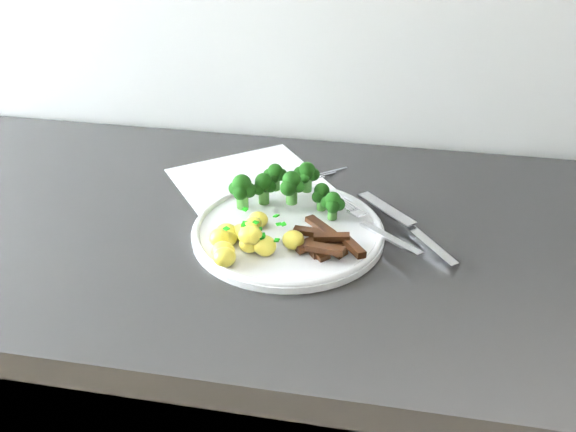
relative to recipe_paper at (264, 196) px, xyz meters
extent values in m
cube|color=white|center=(0.00, 0.00, 0.00)|extent=(0.35, 0.37, 0.00)
cube|color=slate|center=(0.06, 0.07, 0.00)|extent=(0.11, 0.09, 0.00)
cube|color=slate|center=(0.04, 0.05, 0.00)|extent=(0.11, 0.09, 0.00)
cube|color=slate|center=(0.03, 0.04, 0.00)|extent=(0.11, 0.08, 0.00)
cube|color=slate|center=(0.01, 0.02, 0.00)|extent=(0.10, 0.08, 0.00)
cylinder|color=white|center=(0.05, -0.10, 0.00)|extent=(0.26, 0.26, 0.01)
torus|color=white|center=(0.05, -0.10, 0.01)|extent=(0.25, 0.25, 0.01)
cylinder|color=#316422|center=(0.05, -0.04, 0.03)|extent=(0.02, 0.02, 0.02)
sphere|color=black|center=(0.06, -0.04, 0.05)|extent=(0.02, 0.02, 0.02)
sphere|color=black|center=(0.04, -0.04, 0.05)|extent=(0.02, 0.02, 0.02)
sphere|color=black|center=(0.05, -0.05, 0.05)|extent=(0.02, 0.02, 0.02)
sphere|color=black|center=(0.05, -0.04, 0.05)|extent=(0.03, 0.03, 0.03)
cylinder|color=#316422|center=(0.09, -0.04, 0.02)|extent=(0.01, 0.01, 0.02)
sphere|color=black|center=(0.10, -0.04, 0.03)|extent=(0.01, 0.01, 0.01)
sphere|color=black|center=(0.09, -0.03, 0.03)|extent=(0.02, 0.02, 0.02)
sphere|color=black|center=(0.09, -0.04, 0.03)|extent=(0.02, 0.02, 0.02)
sphere|color=black|center=(0.09, -0.04, 0.04)|extent=(0.02, 0.02, 0.02)
cylinder|color=#316422|center=(0.01, -0.03, 0.02)|extent=(0.02, 0.02, 0.02)
sphere|color=black|center=(0.02, -0.03, 0.03)|extent=(0.02, 0.02, 0.02)
sphere|color=black|center=(0.00, -0.03, 0.03)|extent=(0.02, 0.02, 0.02)
sphere|color=black|center=(0.00, -0.04, 0.03)|extent=(0.02, 0.02, 0.02)
sphere|color=black|center=(0.01, -0.03, 0.04)|extent=(0.02, 0.02, 0.02)
cylinder|color=#316422|center=(0.06, -0.01, 0.03)|extent=(0.01, 0.01, 0.02)
sphere|color=black|center=(0.07, 0.00, 0.04)|extent=(0.02, 0.02, 0.02)
sphere|color=black|center=(0.06, 0.00, 0.04)|extent=(0.02, 0.02, 0.02)
sphere|color=black|center=(0.06, -0.01, 0.05)|extent=(0.02, 0.02, 0.02)
sphere|color=black|center=(0.06, -0.01, 0.04)|extent=(0.02, 0.02, 0.02)
sphere|color=black|center=(0.06, -0.01, 0.05)|extent=(0.02, 0.02, 0.02)
cylinder|color=#316422|center=(0.02, -0.01, 0.03)|extent=(0.01, 0.01, 0.02)
sphere|color=black|center=(0.03, -0.01, 0.04)|extent=(0.02, 0.02, 0.02)
sphere|color=black|center=(0.02, 0.00, 0.04)|extent=(0.02, 0.02, 0.02)
sphere|color=black|center=(0.01, -0.01, 0.04)|extent=(0.02, 0.02, 0.02)
sphere|color=black|center=(0.02, -0.02, 0.04)|extent=(0.01, 0.01, 0.01)
sphere|color=black|center=(0.02, -0.01, 0.05)|extent=(0.02, 0.02, 0.02)
cylinder|color=#316422|center=(0.11, -0.06, 0.02)|extent=(0.01, 0.01, 0.02)
sphere|color=black|center=(0.12, -0.06, 0.03)|extent=(0.02, 0.02, 0.02)
sphere|color=black|center=(0.11, -0.05, 0.03)|extent=(0.02, 0.02, 0.02)
sphere|color=black|center=(0.10, -0.06, 0.03)|extent=(0.02, 0.02, 0.02)
sphere|color=black|center=(0.11, -0.07, 0.03)|extent=(0.02, 0.02, 0.02)
sphere|color=black|center=(0.11, -0.06, 0.04)|extent=(0.02, 0.02, 0.02)
cylinder|color=#316422|center=(-0.02, -0.05, 0.02)|extent=(0.02, 0.02, 0.02)
sphere|color=black|center=(-0.01, -0.05, 0.04)|extent=(0.02, 0.02, 0.02)
sphere|color=black|center=(-0.02, -0.04, 0.04)|extent=(0.02, 0.02, 0.02)
sphere|color=black|center=(-0.03, -0.05, 0.04)|extent=(0.02, 0.02, 0.02)
sphere|color=black|center=(-0.02, -0.06, 0.04)|extent=(0.02, 0.02, 0.02)
sphere|color=black|center=(-0.02, -0.05, 0.05)|extent=(0.03, 0.03, 0.03)
ellipsoid|color=#D9CA4D|center=(0.03, -0.16, 0.02)|extent=(0.03, 0.02, 0.03)
ellipsoid|color=#D9CA4D|center=(-0.02, -0.15, 0.02)|extent=(0.03, 0.03, 0.03)
ellipsoid|color=#D9CA4D|center=(0.00, -0.13, 0.02)|extent=(0.03, 0.02, 0.02)
ellipsoid|color=#D9CA4D|center=(-0.01, -0.15, 0.02)|extent=(0.02, 0.02, 0.02)
ellipsoid|color=#D9CA4D|center=(0.01, -0.16, 0.02)|extent=(0.03, 0.02, 0.02)
ellipsoid|color=#D9CA4D|center=(-0.01, -0.19, 0.02)|extent=(0.02, 0.02, 0.02)
ellipsoid|color=#D9CA4D|center=(0.07, -0.14, 0.02)|extent=(0.03, 0.03, 0.02)
ellipsoid|color=#D9CA4D|center=(0.04, -0.16, 0.02)|extent=(0.03, 0.03, 0.03)
ellipsoid|color=#D9CA4D|center=(-0.01, -0.19, 0.02)|extent=(0.03, 0.03, 0.03)
ellipsoid|color=#D9CA4D|center=(0.02, -0.16, 0.03)|extent=(0.03, 0.02, 0.02)
ellipsoid|color=#D9CA4D|center=(0.01, -0.10, 0.02)|extent=(0.03, 0.03, 0.02)
ellipsoid|color=#D9CA4D|center=(0.02, -0.13, 0.03)|extent=(0.02, 0.02, 0.02)
ellipsoid|color=#D9CA4D|center=(0.02, -0.16, 0.03)|extent=(0.03, 0.02, 0.02)
ellipsoid|color=#D9CA4D|center=(0.01, -0.15, 0.03)|extent=(0.03, 0.02, 0.02)
ellipsoid|color=#D9CA4D|center=(-0.02, -0.14, 0.02)|extent=(0.03, 0.03, 0.02)
ellipsoid|color=#D9CA4D|center=(-0.01, -0.18, 0.02)|extent=(0.03, 0.03, 0.03)
cube|color=#0B6608|center=(0.01, -0.15, 0.04)|extent=(0.01, 0.01, 0.00)
cube|color=#0B6608|center=(0.04, -0.11, 0.04)|extent=(0.01, 0.01, 0.00)
cube|color=#0B6608|center=(0.01, -0.14, 0.04)|extent=(0.01, 0.01, 0.00)
cube|color=#0B6608|center=(0.02, -0.14, 0.04)|extent=(0.01, 0.01, 0.00)
cube|color=#0B6608|center=(0.03, -0.16, 0.03)|extent=(0.01, 0.01, 0.00)
cube|color=#0B6608|center=(0.02, -0.13, 0.04)|extent=(0.01, 0.01, 0.00)
cube|color=#0B6608|center=(0.05, -0.17, 0.04)|extent=(0.01, 0.01, 0.00)
cube|color=#0B6608|center=(0.01, -0.14, 0.04)|extent=(0.01, 0.01, 0.00)
cube|color=#0B6608|center=(0.03, -0.16, 0.04)|extent=(0.01, 0.01, 0.00)
cube|color=#0B6608|center=(-0.01, -0.16, 0.04)|extent=(0.01, 0.01, 0.00)
cube|color=#0B6608|center=(0.05, -0.13, 0.04)|extent=(0.01, 0.01, 0.00)
cube|color=#0B6608|center=(0.00, -0.12, 0.04)|extent=(0.01, 0.01, 0.00)
cube|color=#0B6608|center=(0.05, -0.13, 0.04)|extent=(0.01, 0.01, 0.00)
cube|color=#0B6608|center=(0.03, -0.15, 0.04)|extent=(0.01, 0.01, 0.00)
cube|color=black|center=(0.11, -0.13, 0.01)|extent=(0.05, 0.03, 0.01)
cube|color=black|center=(0.12, -0.14, 0.01)|extent=(0.05, 0.04, 0.01)
cube|color=black|center=(0.12, -0.14, 0.01)|extent=(0.05, 0.04, 0.01)
cube|color=black|center=(0.10, -0.14, 0.01)|extent=(0.04, 0.05, 0.01)
cube|color=black|center=(0.10, -0.13, 0.01)|extent=(0.06, 0.05, 0.01)
cube|color=black|center=(0.11, -0.13, 0.01)|extent=(0.05, 0.05, 0.01)
cube|color=black|center=(0.11, -0.16, 0.02)|extent=(0.05, 0.02, 0.01)
cube|color=black|center=(0.10, -0.10, 0.02)|extent=(0.05, 0.04, 0.01)
cube|color=black|center=(0.12, -0.13, 0.03)|extent=(0.05, 0.02, 0.01)
cube|color=black|center=(0.09, -0.12, 0.02)|extent=(0.05, 0.02, 0.01)
cube|color=black|center=(0.14, -0.14, 0.02)|extent=(0.04, 0.05, 0.01)
cube|color=silver|center=(0.19, -0.10, 0.01)|extent=(0.09, 0.09, 0.02)
cube|color=silver|center=(0.14, -0.05, 0.02)|extent=(0.03, 0.03, 0.01)
cylinder|color=silver|center=(0.13, -0.03, 0.02)|extent=(0.03, 0.03, 0.00)
cylinder|color=silver|center=(0.13, -0.04, 0.02)|extent=(0.03, 0.03, 0.00)
cylinder|color=silver|center=(0.12, -0.04, 0.02)|extent=(0.03, 0.03, 0.00)
cylinder|color=silver|center=(0.12, -0.04, 0.02)|extent=(0.03, 0.03, 0.00)
cube|color=silver|center=(0.18, -0.02, 0.01)|extent=(0.09, 0.10, 0.01)
cube|color=silver|center=(0.24, -0.10, 0.00)|extent=(0.07, 0.08, 0.02)
camera|label=1|loc=(0.19, -0.81, 0.47)|focal=39.84mm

